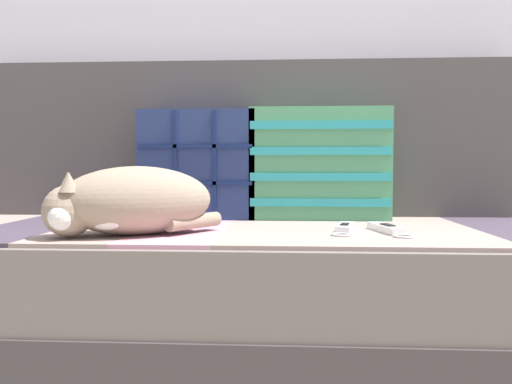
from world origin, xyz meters
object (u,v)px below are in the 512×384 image
object	(u,v)px
sleeping_cat	(127,202)
game_remote_near	(387,229)
throw_pillow_striped	(319,164)
couch	(230,293)
game_remote_far	(345,228)
throw_pillow_quilted	(198,165)

from	to	relation	value
sleeping_cat	game_remote_near	size ratio (longest dim) A/B	2.04
throw_pillow_striped	game_remote_near	size ratio (longest dim) A/B	2.13
couch	game_remote_near	xyz separation A→B (m)	(0.42, -0.13, 0.21)
game_remote_far	throw_pillow_quilted	bearing A→B (deg)	145.17
sleeping_cat	game_remote_near	distance (m)	0.66
couch	game_remote_near	distance (m)	0.49
couch	throw_pillow_quilted	xyz separation A→B (m)	(-0.12, 0.19, 0.37)
sleeping_cat	couch	bearing A→B (deg)	44.33
sleeping_cat	throw_pillow_striped	bearing A→B (deg)	39.45
throw_pillow_quilted	game_remote_far	xyz separation A→B (m)	(0.44, -0.31, -0.17)
throw_pillow_striped	couch	bearing A→B (deg)	-145.28
couch	throw_pillow_striped	xyz separation A→B (m)	(0.27, 0.19, 0.38)
game_remote_near	throw_pillow_quilted	bearing A→B (deg)	149.94
game_remote_near	game_remote_far	bearing A→B (deg)	174.61
throw_pillow_striped	game_remote_far	xyz separation A→B (m)	(0.05, -0.30, -0.17)
throw_pillow_striped	sleeping_cat	world-z (taller)	throw_pillow_striped
throw_pillow_quilted	throw_pillow_striped	size ratio (longest dim) A/B	0.85
game_remote_near	game_remote_far	xyz separation A→B (m)	(-0.11, 0.01, -0.00)
couch	game_remote_far	xyz separation A→B (m)	(0.32, -0.12, 0.21)
game_remote_near	sleeping_cat	bearing A→B (deg)	-171.84
throw_pillow_striped	sleeping_cat	distance (m)	0.65
throw_pillow_striped	game_remote_far	world-z (taller)	throw_pillow_striped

